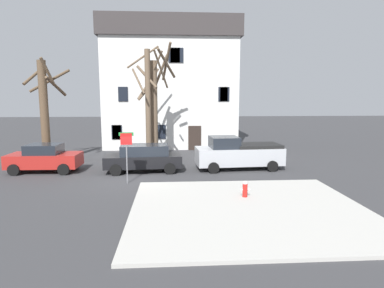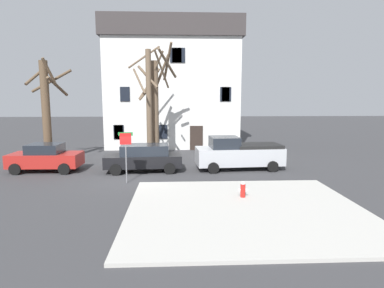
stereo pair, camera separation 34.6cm
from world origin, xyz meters
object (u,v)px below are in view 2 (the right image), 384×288
object	(u,v)px
bicycle_leaning	(58,156)
building_main	(173,84)
car_black_wagon	(144,157)
tree_bare_near	(47,108)
pickup_truck_silver	(238,153)
fire_hydrant	(243,189)
car_red_sedan	(46,158)
tree_bare_mid	(149,101)
street_sign_pole	(126,148)
tree_bare_far	(156,103)

from	to	relation	value
bicycle_leaning	building_main	bearing A→B (deg)	43.36
bicycle_leaning	car_black_wagon	bearing A→B (deg)	-27.98
tree_bare_near	car_black_wagon	xyz separation A→B (m)	(6.84, -2.96, -2.94)
car_black_wagon	pickup_truck_silver	xyz separation A→B (m)	(5.93, 0.33, 0.14)
building_main	fire_hydrant	bearing A→B (deg)	-79.02
car_red_sedan	pickup_truck_silver	distance (m)	11.97
car_red_sedan	fire_hydrant	distance (m)	12.63
tree_bare_mid	bicycle_leaning	world-z (taller)	tree_bare_mid
building_main	street_sign_pole	bearing A→B (deg)	-99.50
tree_bare_far	car_red_sedan	bearing A→B (deg)	-149.69
tree_bare_mid	pickup_truck_silver	bearing A→B (deg)	-27.35
building_main	car_black_wagon	size ratio (longest dim) A/B	2.59
tree_bare_near	tree_bare_mid	distance (m)	6.99
tree_bare_near	building_main	bearing A→B (deg)	43.67
car_red_sedan	bicycle_leaning	bearing A→B (deg)	97.37
car_black_wagon	bicycle_leaning	size ratio (longest dim) A/B	2.72
building_main	car_black_wagon	bearing A→B (deg)	-98.57
tree_bare_near	tree_bare_far	distance (m)	7.47
building_main	pickup_truck_silver	distance (m)	12.52
tree_bare_mid	car_black_wagon	distance (m)	4.79
pickup_truck_silver	street_sign_pole	size ratio (longest dim) A/B	2.04
building_main	car_red_sedan	world-z (taller)	building_main
car_red_sedan	car_black_wagon	size ratio (longest dim) A/B	0.89
car_red_sedan	tree_bare_near	bearing A→B (deg)	106.74
tree_bare_far	fire_hydrant	world-z (taller)	tree_bare_far
tree_bare_mid	pickup_truck_silver	xyz separation A→B (m)	(5.81, -3.01, -3.30)
tree_bare_near	bicycle_leaning	xyz separation A→B (m)	(0.40, 0.46, -3.44)
fire_hydrant	tree_bare_mid	bearing A→B (deg)	117.70
bicycle_leaning	street_sign_pole	bearing A→B (deg)	-46.88
tree_bare_mid	street_sign_pole	distance (m)	6.60
pickup_truck_silver	bicycle_leaning	size ratio (longest dim) A/B	3.19
pickup_truck_silver	bicycle_leaning	world-z (taller)	pickup_truck_silver
street_sign_pole	building_main	bearing A→B (deg)	80.50
street_sign_pole	bicycle_leaning	distance (m)	8.62
car_red_sedan	car_black_wagon	distance (m)	6.05
tree_bare_near	car_red_sedan	xyz separation A→B (m)	(0.80, -2.67, -2.95)
tree_bare_mid	tree_bare_far	world-z (taller)	tree_bare_far
tree_bare_mid	pickup_truck_silver	size ratio (longest dim) A/B	1.49
tree_bare_far	pickup_truck_silver	size ratio (longest dim) A/B	1.51
tree_bare_mid	tree_bare_far	xyz separation A→B (m)	(0.41, 0.80, -0.21)
car_black_wagon	street_sign_pole	world-z (taller)	street_sign_pole
car_red_sedan	street_sign_pole	size ratio (longest dim) A/B	1.56
tree_bare_mid	tree_bare_near	bearing A→B (deg)	-176.95
pickup_truck_silver	tree_bare_near	bearing A→B (deg)	168.35
building_main	tree_bare_near	distance (m)	11.94
tree_bare_mid	fire_hydrant	size ratio (longest dim) A/B	11.41
car_black_wagon	bicycle_leaning	world-z (taller)	car_black_wagon
tree_bare_mid	street_sign_pole	bearing A→B (deg)	-97.18
tree_bare_far	pickup_truck_silver	world-z (taller)	tree_bare_far
building_main	car_red_sedan	bearing A→B (deg)	-125.53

